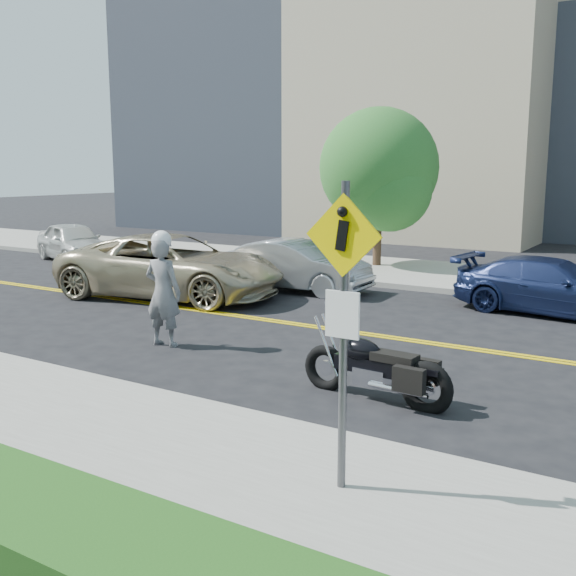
% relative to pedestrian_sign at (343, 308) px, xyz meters
% --- Properties ---
extents(ground_plane, '(120.00, 120.00, 0.00)m').
position_rel_pedestrian_sign_xyz_m(ground_plane, '(-4.20, 6.31, -1.96)').
color(ground_plane, black).
rests_on(ground_plane, ground).
extents(sidewalk_far, '(60.00, 5.00, 0.15)m').
position_rel_pedestrian_sign_xyz_m(sidewalk_far, '(-4.20, 13.81, -1.89)').
color(sidewalk_far, '#9E9B91').
rests_on(sidewalk_far, ground_plane).
extents(pedestrian_sign, '(0.78, 0.08, 3.00)m').
position_rel_pedestrian_sign_xyz_m(pedestrian_sign, '(0.00, 0.00, 0.00)').
color(pedestrian_sign, '#4C4C51').
rests_on(pedestrian_sign, sidewalk_near).
extents(motorcyclist, '(0.78, 0.56, 2.15)m').
position_rel_pedestrian_sign_xyz_m(motorcyclist, '(-5.53, 3.56, -0.89)').
color(motorcyclist, '#ADAEB2').
rests_on(motorcyclist, ground).
extents(motorcycle, '(2.30, 0.83, 1.38)m').
position_rel_pedestrian_sign_xyz_m(motorcycle, '(-0.96, 2.91, -1.27)').
color(motorcycle, black).
rests_on(motorcycle, ground).
extents(suv, '(6.16, 3.66, 1.61)m').
position_rel_pedestrian_sign_xyz_m(suv, '(-8.59, 7.23, -1.16)').
color(suv, tan).
rests_on(suv, ground).
extents(parked_car_white, '(4.32, 2.93, 1.37)m').
position_rel_pedestrian_sign_xyz_m(parked_car_white, '(-16.06, 10.51, -1.28)').
color(parked_car_white, silver).
rests_on(parked_car_white, ground).
extents(parked_car_silver, '(4.18, 1.63, 1.35)m').
position_rel_pedestrian_sign_xyz_m(parked_car_silver, '(-6.41, 9.68, -1.28)').
color(parked_car_silver, '#9EA1A5').
rests_on(parked_car_silver, ground).
extents(parked_car_blue, '(4.48, 2.17, 1.26)m').
position_rel_pedestrian_sign_xyz_m(parked_car_blue, '(0.04, 10.23, -1.33)').
color(parked_car_blue, navy).
rests_on(parked_car_blue, ground).
extents(tree_far_a, '(3.77, 3.77, 5.15)m').
position_rel_pedestrian_sign_xyz_m(tree_far_a, '(-6.14, 14.36, 1.30)').
color(tree_far_a, '#382619').
rests_on(tree_far_a, ground).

